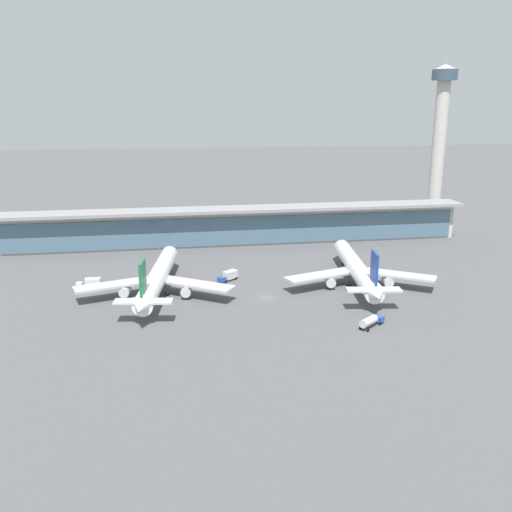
% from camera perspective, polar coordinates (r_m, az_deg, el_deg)
% --- Properties ---
extents(ground_plane, '(1200.00, 1200.00, 0.00)m').
position_cam_1_polar(ground_plane, '(159.64, 1.12, -4.37)').
color(ground_plane, '#515154').
extents(airliner_left_stand, '(46.44, 60.93, 16.25)m').
position_cam_1_polar(airliner_left_stand, '(163.50, -10.32, -2.25)').
color(airliner_left_stand, white).
rests_on(airliner_left_stand, ground).
extents(airliner_centre_stand, '(46.48, 60.95, 16.25)m').
position_cam_1_polar(airliner_centre_stand, '(172.46, 10.54, -1.32)').
color(airliner_centre_stand, white).
rests_on(airliner_centre_stand, ground).
extents(service_truck_near_nose_white, '(7.31, 2.43, 3.10)m').
position_cam_1_polar(service_truck_near_nose_white, '(174.63, -17.00, -2.72)').
color(service_truck_near_nose_white, silver).
rests_on(service_truck_near_nose_white, ground).
extents(service_truck_under_wing_blue, '(7.08, 6.44, 3.10)m').
position_cam_1_polar(service_truck_under_wing_blue, '(174.38, -2.88, -2.06)').
color(service_truck_under_wing_blue, '#234C9E').
rests_on(service_truck_under_wing_blue, ground).
extents(service_truck_mid_apron_blue, '(8.23, 6.97, 2.95)m').
position_cam_1_polar(service_truck_mid_apron_blue, '(141.27, 11.98, -6.68)').
color(service_truck_mid_apron_blue, '#234C9E').
rests_on(service_truck_mid_apron_blue, ground).
extents(terminal_building, '(187.75, 12.80, 15.20)m').
position_cam_1_polar(terminal_building, '(219.31, -1.99, 3.27)').
color(terminal_building, beige).
rests_on(terminal_building, ground).
extents(control_tower, '(12.00, 12.00, 78.39)m').
position_cam_1_polar(control_tower, '(285.86, 18.75, 12.36)').
color(control_tower, beige).
rests_on(control_tower, ground).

